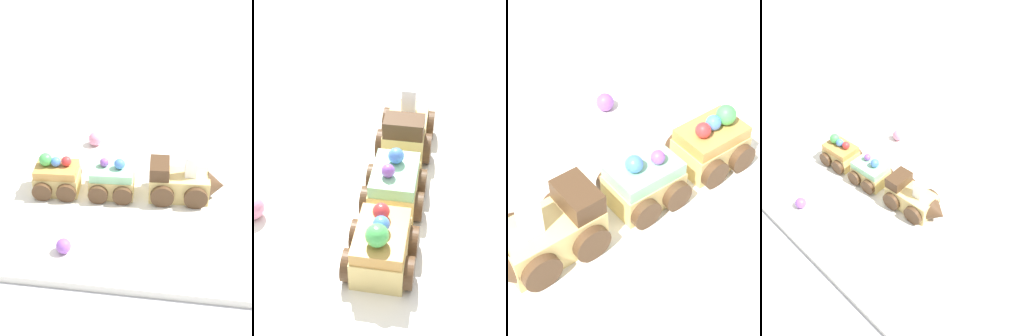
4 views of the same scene
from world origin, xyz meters
The scene contains 5 objects.
ground_plane centered at (0.00, 0.00, 0.00)m, with size 10.00×10.00×0.00m, color #B2B2B7.
display_board centered at (0.00, 0.00, 0.01)m, with size 0.72×0.42×0.01m, color white.
cake_train_locomotive centered at (0.09, -0.01, 0.04)m, with size 0.12×0.07×0.08m.
cake_car_mint centered at (-0.03, -0.01, 0.04)m, with size 0.07×0.07×0.06m.
cake_car_caramel centered at (-0.12, -0.02, 0.04)m, with size 0.07×0.07×0.07m.
Camera 2 is at (-0.40, -0.08, 0.37)m, focal length 50.00 mm.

